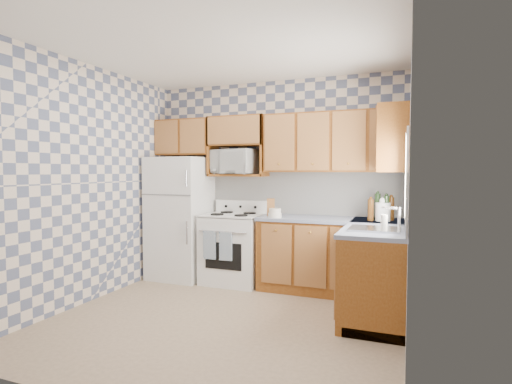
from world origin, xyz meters
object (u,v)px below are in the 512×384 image
at_px(refrigerator, 180,218).
at_px(electric_kettle, 383,212).
at_px(stove_body, 234,249).
at_px(microwave, 236,162).

bearing_deg(refrigerator, electric_kettle, -0.66).
height_order(refrigerator, electric_kettle, refrigerator).
distance_m(stove_body, electric_kettle, 1.98).
distance_m(refrigerator, stove_body, 0.89).
bearing_deg(electric_kettle, stove_body, 178.31).
xyz_separation_m(refrigerator, microwave, (0.77, 0.18, 0.78)).
xyz_separation_m(refrigerator, stove_body, (0.80, 0.03, -0.39)).
bearing_deg(microwave, electric_kettle, 4.52).
height_order(refrigerator, stove_body, refrigerator).
bearing_deg(electric_kettle, refrigerator, 179.34).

